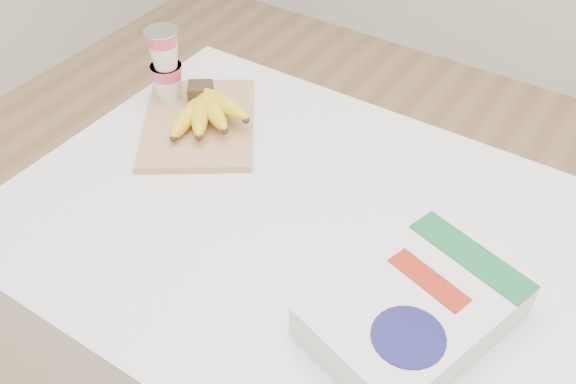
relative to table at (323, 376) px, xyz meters
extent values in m
cube|color=white|center=(0.00, 0.00, 0.00)|extent=(1.10, 0.73, 0.83)
cube|color=tan|center=(-0.37, 0.11, 0.42)|extent=(0.34, 0.36, 0.01)
cube|color=#382816|center=(-0.40, 0.17, 0.45)|extent=(0.06, 0.06, 0.03)
ellipsoid|color=yellow|center=(-0.38, 0.09, 0.44)|extent=(0.08, 0.15, 0.04)
sphere|color=#382816|center=(-0.36, 0.03, 0.44)|extent=(0.01, 0.01, 0.01)
ellipsoid|color=yellow|center=(-0.36, 0.11, 0.45)|extent=(0.12, 0.14, 0.04)
sphere|color=#382816|center=(-0.31, 0.05, 0.45)|extent=(0.01, 0.01, 0.01)
ellipsoid|color=yellow|center=(-0.34, 0.12, 0.46)|extent=(0.14, 0.11, 0.04)
sphere|color=#382816|center=(-0.28, 0.09, 0.46)|extent=(0.01, 0.01, 0.01)
ellipsoid|color=yellow|center=(-0.33, 0.15, 0.46)|extent=(0.15, 0.07, 0.04)
sphere|color=#382816|center=(-0.26, 0.13, 0.46)|extent=(0.01, 0.01, 0.01)
cylinder|color=silver|center=(-0.46, 0.14, 0.58)|extent=(0.07, 0.07, 0.00)
cube|color=white|center=(0.18, -0.09, 0.44)|extent=(0.27, 0.33, 0.06)
cube|color=#176935|center=(0.21, 0.02, 0.48)|extent=(0.20, 0.11, 0.00)
cylinder|color=#171551|center=(0.20, -0.15, 0.48)|extent=(0.12, 0.12, 0.00)
cube|color=#9F2312|center=(0.18, -0.05, 0.48)|extent=(0.13, 0.07, 0.00)
camera|label=1|loc=(0.33, -0.64, 1.16)|focal=40.00mm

